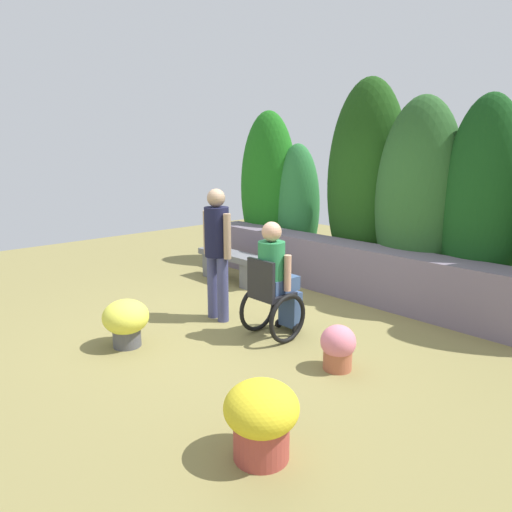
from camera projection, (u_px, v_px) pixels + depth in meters
The scene contains 9 objects.
ground_plane at pixel (254, 325), 5.65m from camera, with size 13.57×13.57×0.00m, color olive.
stone_retaining_wall at pixel (347, 269), 6.81m from camera, with size 5.52×0.53×0.77m, color slate.
hedge_backdrop at pixel (389, 197), 6.80m from camera, with size 6.31×1.12×3.16m.
stone_bench at pixel (231, 263), 7.47m from camera, with size 1.30×0.36×0.48m.
person_in_wheelchair at pixel (275, 284), 5.19m from camera, with size 0.53×0.66×1.33m.
person_standing_companion at pixel (217, 246), 5.65m from camera, with size 0.49×0.30×1.64m.
flower_pot_purple_near at pixel (338, 347), 4.46m from camera, with size 0.34×0.34×0.45m.
flower_pot_terracotta_by_wall at pixel (261, 417), 3.15m from camera, with size 0.52×0.52×0.56m.
flower_pot_red_accent at pixel (126, 320), 4.98m from camera, with size 0.50×0.50×0.52m.
Camera 1 is at (3.92, -3.61, 2.08)m, focal length 32.45 mm.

